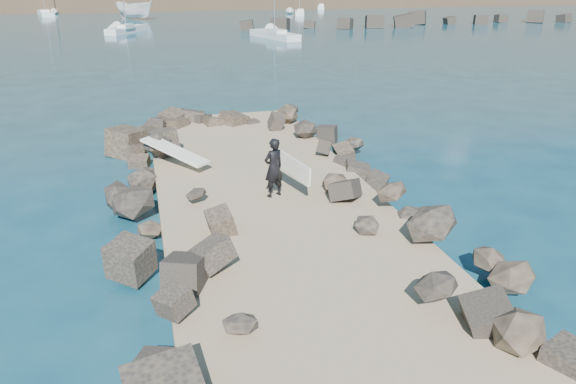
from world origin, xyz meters
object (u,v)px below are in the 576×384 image
surfboard_resting (175,155)px  surfer_with_board (276,167)px  boat_imported (135,10)px  sailboat_c (275,35)px

surfboard_resting → surfer_with_board: size_ratio=1.21×
boat_imported → surfer_with_board: size_ratio=3.44×
boat_imported → sailboat_c: (13.72, -29.00, -0.96)m
surfer_with_board → boat_imported: bearing=92.6°
boat_imported → sailboat_c: bearing=-107.8°
surfer_with_board → sailboat_c: sailboat_c is taller
boat_imported → surfer_with_board: bearing=-130.5°
surfboard_resting → boat_imported: bearing=46.6°
surfboard_resting → sailboat_c: (12.88, 40.87, -0.69)m
surfboard_resting → surfer_with_board: surfer_with_board is taller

